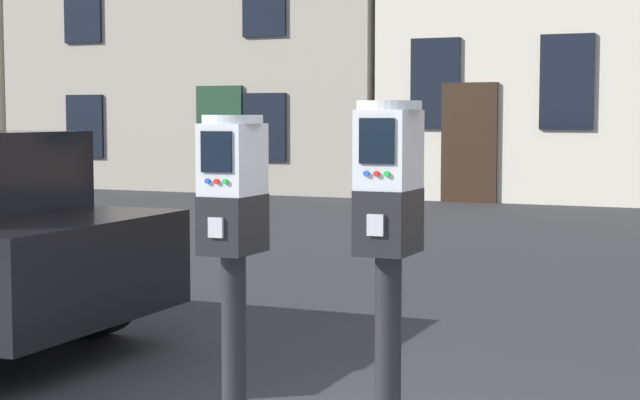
% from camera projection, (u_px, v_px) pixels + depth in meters
% --- Properties ---
extents(parking_meter_near_kerb, '(0.22, 0.25, 1.39)m').
position_uv_depth(parking_meter_near_kerb, '(233.00, 236.00, 3.66)').
color(parking_meter_near_kerb, black).
rests_on(parking_meter_near_kerb, sidewalk_slab).
extents(parking_meter_twin_adjacent, '(0.22, 0.25, 1.43)m').
position_uv_depth(parking_meter_twin_adjacent, '(388.00, 235.00, 3.42)').
color(parking_meter_twin_adjacent, black).
rests_on(parking_meter_twin_adjacent, sidewalk_slab).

